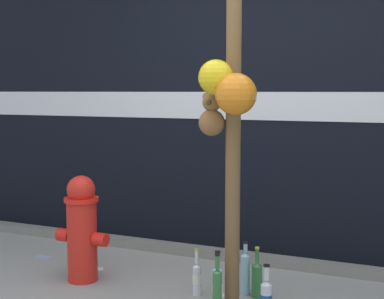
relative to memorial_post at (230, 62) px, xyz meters
The scene contains 13 objects.
building_wall 1.33m from the memorial_post, 96.81° to the left, with size 10.00×0.21×3.11m.
curb_strip 1.81m from the memorial_post, 99.50° to the left, with size 8.00×0.12×0.08m, color slate.
memorial_post is the anchor object (origin of this frame).
fire_hydrant 1.66m from the memorial_post, behind, with size 0.42×0.25×0.79m.
bottle_0 1.43m from the memorial_post, 122.77° to the right, with size 0.07×0.07×0.38m.
bottle_1 1.43m from the memorial_post, 87.70° to the right, with size 0.06×0.06×0.42m.
bottle_2 1.45m from the memorial_post, 81.38° to the left, with size 0.07×0.07×0.37m.
bottle_3 1.50m from the memorial_post, ahead, with size 0.08×0.08×0.31m.
bottle_4 1.49m from the memorial_post, 158.54° to the left, with size 0.06×0.06×0.32m.
bottle_5 1.47m from the memorial_post, 60.63° to the left, with size 0.07×0.07×0.35m.
litter_0 2.43m from the memorial_post, 168.30° to the left, with size 0.14×0.09×0.01m, color #8C99B2.
litter_2 1.59m from the memorial_post, 107.97° to the left, with size 0.07×0.09×0.01m, color silver.
litter_3 2.01m from the memorial_post, 166.65° to the left, with size 0.10×0.07×0.01m, color silver.
Camera 1 is at (1.34, -2.79, 1.41)m, focal length 51.45 mm.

